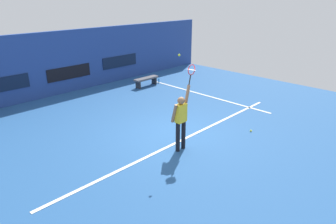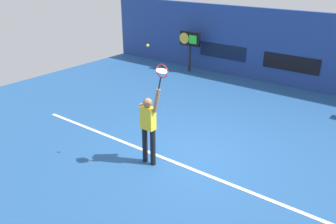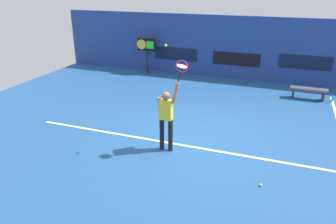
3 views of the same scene
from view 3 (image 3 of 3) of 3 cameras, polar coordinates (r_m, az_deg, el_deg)
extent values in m
plane|color=#23518C|center=(9.73, 4.88, -4.74)|extent=(18.00, 18.00, 0.00)
cube|color=navy|center=(15.76, 12.06, 10.94)|extent=(18.00, 0.20, 2.90)
cube|color=black|center=(15.75, 11.84, 9.06)|extent=(2.20, 0.03, 0.60)
cube|color=#0C1933|center=(16.44, 1.34, 10.16)|extent=(2.20, 0.03, 0.60)
cube|color=#0C1933|center=(15.59, 22.89, 8.02)|extent=(2.20, 0.03, 0.60)
cube|color=white|center=(9.28, 4.00, -6.09)|extent=(10.00, 0.10, 0.01)
cylinder|color=black|center=(8.96, -1.07, -3.86)|extent=(0.13, 0.13, 0.92)
cylinder|color=black|center=(8.88, 0.44, -4.10)|extent=(0.13, 0.13, 0.92)
cube|color=yellow|center=(8.62, -0.36, 0.41)|extent=(0.34, 0.20, 0.55)
sphere|color=#8C6647|center=(8.49, -0.37, 2.83)|extent=(0.22, 0.22, 0.22)
cylinder|color=#8C6647|center=(8.37, 1.32, 3.35)|extent=(0.21, 0.09, 0.59)
cylinder|color=#8C6647|center=(8.75, -1.40, 0.92)|extent=(0.09, 0.23, 0.58)
cylinder|color=black|center=(8.21, 1.99, 6.11)|extent=(0.10, 0.03, 0.30)
torus|color=red|center=(8.11, 2.45, 8.02)|extent=(0.38, 0.02, 0.38)
cylinder|color=silver|center=(8.11, 2.45, 8.02)|extent=(0.26, 0.27, 0.06)
sphere|color=#CCE033|center=(8.23, -0.38, 11.60)|extent=(0.07, 0.07, 0.07)
cylinder|color=black|center=(16.46, -3.65, 8.73)|extent=(0.10, 0.10, 1.16)
cube|color=black|center=(16.28, -3.73, 11.75)|extent=(0.95, 0.18, 0.60)
cylinder|color=gold|center=(16.29, -4.69, 11.73)|extent=(0.48, 0.02, 0.48)
cube|color=#26D833|center=(16.11, -3.18, 11.65)|extent=(0.38, 0.02, 0.36)
cube|color=#4C4C51|center=(13.93, 23.46, 3.69)|extent=(1.40, 0.36, 0.08)
cube|color=#262628|center=(13.97, 21.08, 3.12)|extent=(0.08, 0.32, 0.37)
cube|color=#262628|center=(14.05, 25.54, 2.51)|extent=(0.08, 0.32, 0.37)
cylinder|color=#338CD8|center=(14.11, 26.88, 2.07)|extent=(0.07, 0.07, 0.24)
sphere|color=#CCE033|center=(7.92, 15.93, -12.20)|extent=(0.07, 0.07, 0.07)
camera|label=1|loc=(9.11, -58.37, 12.19)|focal=31.95mm
camera|label=2|loc=(2.79, 72.88, 10.49)|focal=37.99mm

